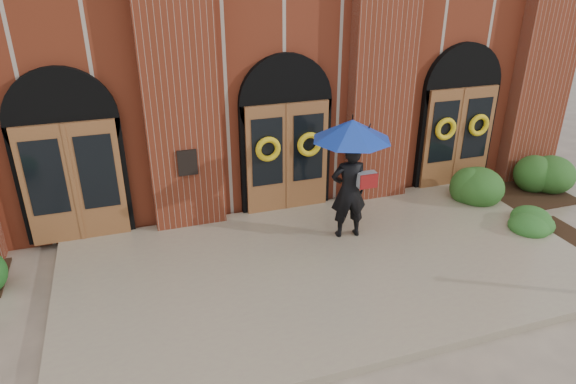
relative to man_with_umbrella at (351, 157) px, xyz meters
name	(u,v)px	position (x,y,z in m)	size (l,w,h in m)	color
ground	(332,275)	(-0.79, -1.09, -1.92)	(90.00, 90.00, 0.00)	tan
landing	(329,267)	(-0.79, -0.94, -1.84)	(10.00, 5.30, 0.15)	gray
church_building	(226,27)	(-0.79, 7.70, 1.58)	(16.20, 12.53, 7.00)	maroon
man_with_umbrella	(351,157)	(0.00, 0.00, 0.00)	(1.77, 1.77, 2.53)	black
hedge_wall_right	(501,184)	(4.41, 0.62, -1.48)	(3.45, 1.38, 0.88)	#27521D
hedge_front_right	(552,226)	(4.31, -1.18, -1.69)	(1.27, 1.09, 0.45)	#275B21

